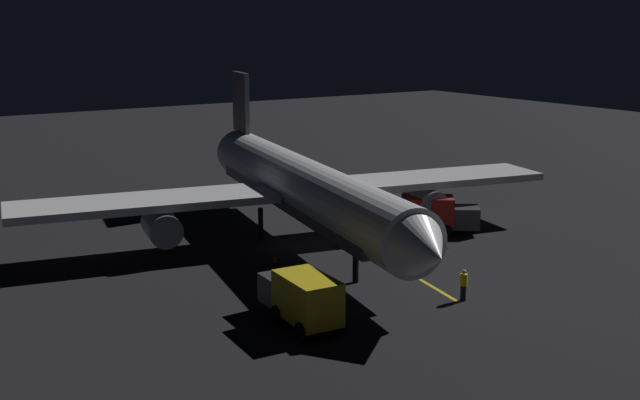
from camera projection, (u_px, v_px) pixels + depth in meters
name	position (u px, v px, depth m)	size (l,w,h in m)	color
ground_plane	(304.00, 247.00, 53.57)	(180.00, 180.00, 0.20)	black
apron_guide_stripe	(375.00, 253.00, 51.85)	(0.24, 20.22, 0.01)	gold
airliner	(300.00, 187.00, 53.26)	(37.52, 36.99, 10.72)	white
baggage_truck	(302.00, 299.00, 39.33)	(2.55, 5.67, 2.62)	gold
catering_truck	(435.00, 215.00, 56.38)	(5.56, 4.93, 2.64)	maroon
ground_crew_worker	(463.00, 285.00, 42.72)	(0.40, 0.40, 1.74)	black
traffic_cone_near_left	(443.00, 245.00, 52.75)	(0.50, 0.50, 0.55)	#EA590F
traffic_cone_near_right	(293.00, 300.00, 42.32)	(0.50, 0.50, 0.55)	#EA590F
traffic_cone_under_wing	(274.00, 259.00, 49.59)	(0.50, 0.50, 0.55)	#EA590F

